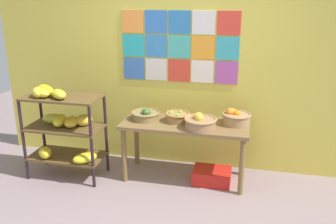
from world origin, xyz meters
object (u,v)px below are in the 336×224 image
at_px(display_table, 185,131).
at_px(fruit_basket_back_left, 236,118).
at_px(banana_shelf_unit, 62,123).
at_px(fruit_basket_right, 146,115).
at_px(fruit_basket_centre, 178,116).
at_px(produce_crate_under_table, 212,176).
at_px(fruit_basket_back_right, 200,122).

relative_size(display_table, fruit_basket_back_left, 4.50).
height_order(banana_shelf_unit, fruit_basket_right, banana_shelf_unit).
xyz_separation_m(fruit_basket_centre, fruit_basket_right, (-0.39, -0.01, -0.00)).
relative_size(banana_shelf_unit, produce_crate_under_table, 2.60).
bearing_deg(fruit_basket_centre, fruit_basket_back_right, -30.26).
relative_size(display_table, fruit_basket_right, 4.28).
bearing_deg(display_table, fruit_basket_back_right, -34.03).
bearing_deg(fruit_basket_centre, fruit_basket_right, -177.93).
bearing_deg(banana_shelf_unit, fruit_basket_back_left, 10.67).
xyz_separation_m(banana_shelf_unit, fruit_basket_back_left, (2.01, 0.38, 0.09)).
height_order(fruit_basket_back_right, produce_crate_under_table, fruit_basket_back_right).
relative_size(display_table, fruit_basket_centre, 4.98).
bearing_deg(fruit_basket_back_left, produce_crate_under_table, -147.20).
height_order(display_table, fruit_basket_right, fruit_basket_right).
height_order(fruit_basket_back_right, fruit_basket_right, fruit_basket_back_right).
bearing_deg(produce_crate_under_table, display_table, 172.61).
bearing_deg(fruit_basket_centre, fruit_basket_back_left, 5.72).
relative_size(banana_shelf_unit, fruit_basket_right, 3.32).
bearing_deg(produce_crate_under_table, fruit_basket_back_right, -149.61).
bearing_deg(fruit_basket_right, fruit_basket_back_left, 4.39).
height_order(display_table, fruit_basket_back_right, fruit_basket_back_right).
relative_size(fruit_basket_centre, fruit_basket_right, 0.86).
relative_size(banana_shelf_unit, fruit_basket_back_right, 3.14).
bearing_deg(produce_crate_under_table, banana_shelf_unit, -172.71).
distance_m(banana_shelf_unit, fruit_basket_right, 0.99).
bearing_deg(display_table, banana_shelf_unit, -169.30).
distance_m(fruit_basket_centre, fruit_basket_back_left, 0.68).
xyz_separation_m(banana_shelf_unit, produce_crate_under_table, (1.78, 0.23, -0.61)).
bearing_deg(fruit_basket_right, display_table, -3.04).
xyz_separation_m(banana_shelf_unit, fruit_basket_back_right, (1.63, 0.14, 0.09)).
relative_size(fruit_basket_back_right, produce_crate_under_table, 0.83).
height_order(fruit_basket_centre, produce_crate_under_table, fruit_basket_centre).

